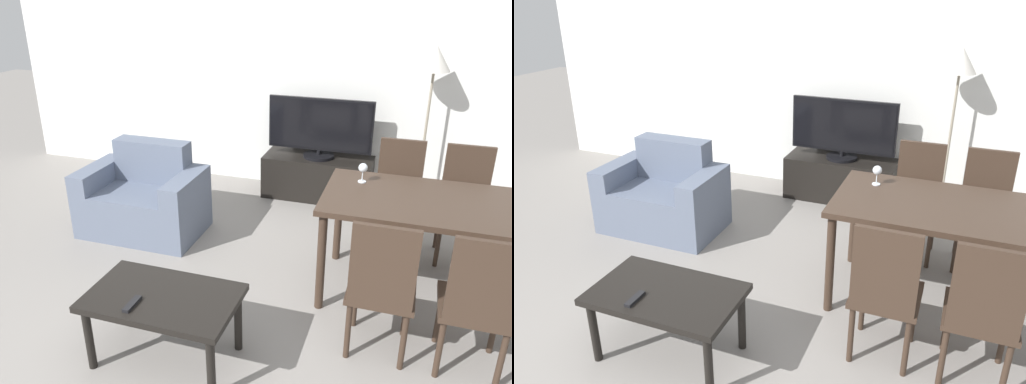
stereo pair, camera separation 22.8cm
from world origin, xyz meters
TOP-DOWN VIEW (x-y plane):
  - wall_back at (0.00, 3.64)m, footprint 7.22×0.06m
  - armchair at (-1.22, 2.09)m, footprint 1.07×0.68m
  - tv_stand at (0.12, 3.34)m, footprint 1.13×0.45m
  - tv at (0.12, 3.34)m, footprint 1.07×0.32m
  - coffee_table at (-0.24, 0.61)m, footprint 0.89×0.54m
  - dining_table at (1.23, 1.77)m, footprint 1.50×0.83m
  - dining_chair_near at (0.97, 1.03)m, footprint 0.40×0.40m
  - dining_chair_far at (1.49, 2.50)m, footprint 0.40×0.40m
  - dining_chair_near_right at (1.49, 1.03)m, footprint 0.40×0.40m
  - dining_chair_far_left at (0.97, 2.50)m, footprint 0.40×0.40m
  - floor_lamp at (1.14, 3.36)m, footprint 0.29×0.29m
  - remote_primary at (-0.35, 0.46)m, footprint 0.04×0.15m
  - wine_glass_left at (0.72, 1.95)m, footprint 0.07×0.07m

SIDE VIEW (x-z plane):
  - tv_stand at x=0.12m, z-range 0.00..0.45m
  - armchair at x=-1.22m, z-range -0.11..0.70m
  - coffee_table at x=-0.24m, z-range 0.17..0.63m
  - remote_primary at x=-0.35m, z-range 0.46..0.48m
  - dining_chair_near at x=0.97m, z-range 0.04..0.98m
  - dining_chair_far at x=1.49m, z-range 0.04..0.98m
  - dining_chair_near_right at x=1.49m, z-range 0.04..0.98m
  - dining_chair_far_left at x=0.97m, z-range 0.04..0.98m
  - dining_table at x=1.23m, z-range 0.30..1.07m
  - tv at x=0.12m, z-range 0.45..1.07m
  - wine_glass_left at x=0.72m, z-range 0.80..0.95m
  - wall_back at x=0.00m, z-range 0.00..2.70m
  - floor_lamp at x=1.14m, z-range 0.57..2.18m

